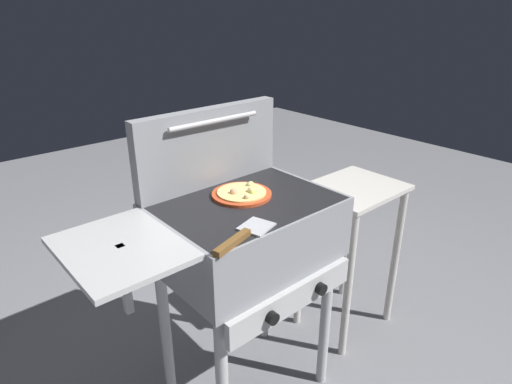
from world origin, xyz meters
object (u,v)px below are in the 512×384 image
prep_table (351,229)px  spatula (243,236)px  pizza_cheese (242,193)px  grill (244,237)px

prep_table → spatula: bearing=-166.5°
pizza_cheese → prep_table: bearing=-3.8°
grill → pizza_cheese: pizza_cheese is taller
grill → prep_table: (0.67, 0.00, -0.21)m
spatula → prep_table: 0.93m
grill → prep_table: size_ratio=1.24×
pizza_cheese → prep_table: 0.74m
grill → pizza_cheese: 0.16m
pizza_cheese → spatula: 0.31m
grill → pizza_cheese: size_ratio=4.34×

